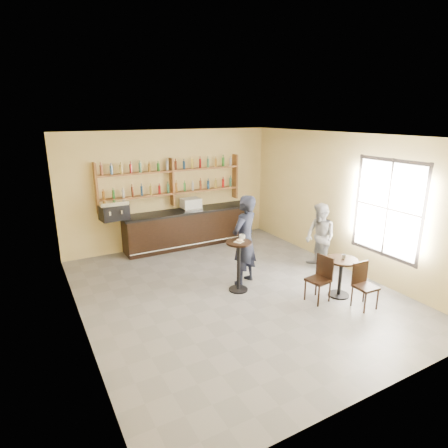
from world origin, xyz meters
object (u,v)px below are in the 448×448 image
espresso_machine (114,210)px  patron_second (320,237)px  pedestal_table (239,266)px  pastry_case (191,204)px  chair_west (318,280)px  cafe_table (340,277)px  bar_counter (190,227)px  chair_south (366,286)px  man_main (244,240)px

espresso_machine → patron_second: size_ratio=0.42×
pedestal_table → patron_second: patron_second is taller
pastry_case → patron_second: bearing=-55.5°
espresso_machine → chair_west: 5.26m
pastry_case → cafe_table: 4.62m
pastry_case → cafe_table: pastry_case is taller
pedestal_table → bar_counter: bearing=84.7°
chair_south → chair_west: bearing=134.2°
man_main → chair_west: man_main is taller
espresso_machine → cafe_table: bearing=-59.5°
cafe_table → patron_second: (0.59, 1.27, 0.40)m
pedestal_table → patron_second: (2.28, 0.06, 0.26)m
pastry_case → chair_west: (0.80, -4.30, -0.73)m
bar_counter → pedestal_table: bearing=-95.3°
espresso_machine → patron_second: bearing=-45.3°
pastry_case → pedestal_table: size_ratio=0.49×
espresso_machine → chair_south: 6.12m
espresso_machine → man_main: man_main is taller
chair_south → patron_second: (0.54, 1.87, 0.36)m
pastry_case → man_main: (-0.03, -2.86, -0.20)m
cafe_table → chair_west: bearing=174.8°
bar_counter → man_main: size_ratio=1.92×
espresso_machine → cafe_table: (3.46, -4.35, -0.87)m
bar_counter → cafe_table: (1.39, -4.35, -0.11)m
patron_second → bar_counter: bearing=-141.1°
chair_west → patron_second: patron_second is taller
cafe_table → chair_west: (-0.55, 0.05, 0.06)m
pedestal_table → patron_second: size_ratio=0.68×
man_main → chair_west: size_ratio=2.15×
patron_second → chair_west: bearing=-37.0°
cafe_table → chair_south: chair_south is taller
pastry_case → pedestal_table: (-0.33, -3.14, -0.65)m
patron_second → chair_south: bearing=-10.1°
man_main → cafe_table: bearing=108.5°
espresso_machine → chair_west: (2.91, -4.30, -0.81)m
chair_west → cafe_table: bearing=76.4°
espresso_machine → pastry_case: espresso_machine is taller
man_main → patron_second: man_main is taller
cafe_table → chair_south: 0.60m
man_main → patron_second: 1.99m
bar_counter → pastry_case: size_ratio=7.14×
bar_counter → man_main: man_main is taller
bar_counter → chair_south: bar_counter is taller
chair_south → cafe_table: bearing=96.3°
chair_west → chair_south: chair_west is taller
chair_west → pastry_case: bearing=-177.8°
espresso_machine → chair_west: size_ratio=0.74×
bar_counter → cafe_table: 4.57m
pedestal_table → patron_second: bearing=1.4°
bar_counter → pedestal_table: (-0.29, -3.14, 0.03)m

